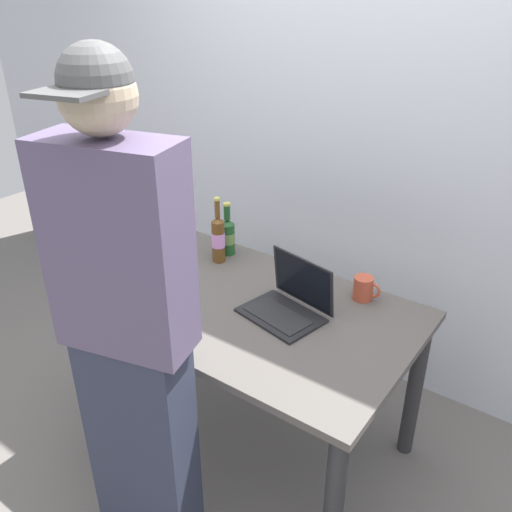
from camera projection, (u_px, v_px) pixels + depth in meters
The scene contains 8 objects.
ground_plane at pixel (250, 439), 2.63m from camera, with size 8.00×8.00×0.00m, color slate.
desk at pixel (249, 329), 2.33m from camera, with size 1.40×0.89×0.77m.
laptop at pixel (289, 302), 2.21m from camera, with size 0.37×0.32×0.23m.
beer_bottle_green at pixel (218, 238), 2.58m from camera, with size 0.06×0.06×0.33m.
beer_bottle_brown at pixel (228, 235), 2.66m from camera, with size 0.07×0.07×0.27m.
person_figure at pixel (131, 346), 1.69m from camera, with size 0.45×0.33×1.88m.
coffee_mug at pixel (364, 288), 2.30m from camera, with size 0.12×0.09×0.10m.
back_wall at pixel (355, 138), 2.69m from camera, with size 6.00×0.10×2.60m, color silver.
Camera 1 is at (1.14, -1.55, 2.01)m, focal length 37.58 mm.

